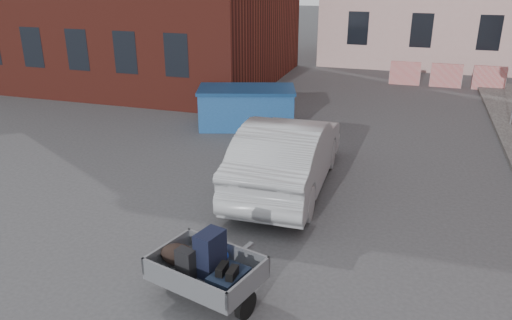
% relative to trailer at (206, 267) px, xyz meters
% --- Properties ---
extents(ground, '(120.00, 120.00, 0.00)m').
position_rel_trailer_xyz_m(ground, '(-0.16, 1.71, -0.61)').
color(ground, '#38383A').
rests_on(ground, ground).
extents(barriers, '(4.70, 0.18, 1.00)m').
position_rel_trailer_xyz_m(barriers, '(4.04, 16.71, -0.11)').
color(barriers, red).
rests_on(barriers, ground).
extents(trailer, '(1.84, 1.96, 1.20)m').
position_rel_trailer_xyz_m(trailer, '(0.00, 0.00, 0.00)').
color(trailer, black).
rests_on(trailer, ground).
extents(dumpster, '(3.38, 2.40, 1.28)m').
position_rel_trailer_xyz_m(dumpster, '(-2.29, 8.77, 0.04)').
color(dumpster, '#1E5092').
rests_on(dumpster, ground).
extents(silver_car, '(1.87, 5.10, 1.67)m').
position_rel_trailer_xyz_m(silver_car, '(0.12, 4.56, 0.23)').
color(silver_car, '#A2A5A9').
rests_on(silver_car, ground).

